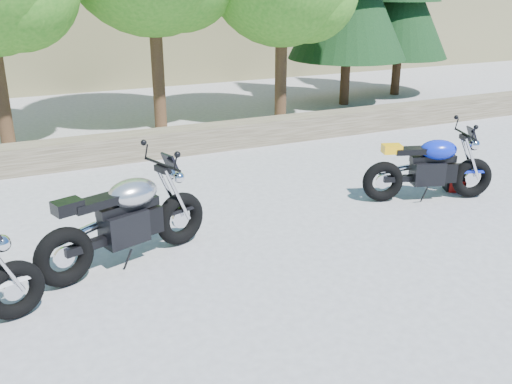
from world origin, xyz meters
TOP-DOWN VIEW (x-y plane):
  - ground at (0.00, 0.00)m, footprint 90.00×90.00m
  - stone_wall at (0.00, 5.50)m, footprint 22.00×0.55m
  - silver_bike at (-1.40, 1.23)m, footprint 2.23×0.98m
  - blue_bike at (3.36, 1.42)m, footprint 2.04×0.88m
  - backpack at (4.05, 1.56)m, footprint 0.38×0.36m

SIDE VIEW (x-z plane):
  - ground at x=0.00m, z-range 0.00..0.00m
  - backpack at x=4.05m, z-range -0.01..0.42m
  - stone_wall at x=0.00m, z-range 0.00..0.50m
  - blue_bike at x=3.36m, z-range -0.01..1.04m
  - silver_bike at x=-1.40m, z-range -0.02..1.14m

